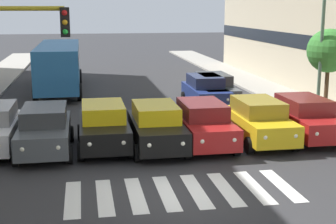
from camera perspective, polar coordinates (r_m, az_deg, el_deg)
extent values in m
plane|color=#2D2D30|center=(14.54, 1.57, -9.32)|extent=(180.00, 180.00, 0.00)
cube|color=silver|center=(15.45, 13.22, -8.32)|extent=(0.45, 2.80, 0.01)
cube|color=silver|center=(15.13, 10.05, -8.63)|extent=(0.45, 2.80, 0.01)
cube|color=silver|center=(14.86, 6.74, -8.92)|extent=(0.45, 2.80, 0.01)
cube|color=silver|center=(14.63, 3.32, -9.18)|extent=(0.45, 2.80, 0.01)
cube|color=silver|center=(14.46, -0.20, -9.43)|extent=(0.45, 2.80, 0.01)
cube|color=silver|center=(14.35, -3.79, -9.64)|extent=(0.45, 2.80, 0.01)
cube|color=silver|center=(14.29, -7.43, -9.81)|extent=(0.45, 2.80, 0.01)
cube|color=silver|center=(14.29, -11.09, -9.95)|extent=(0.45, 2.80, 0.01)
cube|color=maroon|center=(20.77, 15.75, -1.12)|extent=(1.80, 4.40, 0.80)
cube|color=maroon|center=(20.80, 15.62, 0.88)|extent=(1.58, 2.46, 0.60)
cylinder|color=black|center=(19.21, 15.12, -3.37)|extent=(0.22, 0.64, 0.64)
cylinder|color=black|center=(22.51, 16.17, -1.17)|extent=(0.22, 0.64, 0.64)
cylinder|color=black|center=(21.79, 11.91, -1.39)|extent=(0.22, 0.64, 0.64)
sphere|color=white|center=(18.63, 17.00, -2.44)|extent=(0.18, 0.18, 0.18)
cube|color=gold|center=(19.84, 10.61, -1.47)|extent=(1.80, 4.40, 0.80)
cube|color=olive|center=(19.87, 10.49, 0.62)|extent=(1.58, 2.46, 0.60)
cylinder|color=black|center=(18.98, 14.65, -3.53)|extent=(0.22, 0.64, 0.64)
cylinder|color=black|center=(18.32, 9.51, -3.87)|extent=(0.22, 0.64, 0.64)
cylinder|color=black|center=(21.56, 11.46, -1.51)|extent=(0.22, 0.64, 0.64)
cylinder|color=black|center=(20.98, 6.88, -1.73)|extent=(0.22, 0.64, 0.64)
sphere|color=white|center=(18.12, 14.71, -2.71)|extent=(0.18, 0.18, 0.18)
sphere|color=white|center=(17.67, 11.30, -2.92)|extent=(0.18, 0.18, 0.18)
cube|color=maroon|center=(19.04, 4.13, -1.87)|extent=(1.80, 4.40, 0.80)
cube|color=maroon|center=(19.07, 4.02, 0.31)|extent=(1.58, 2.46, 0.60)
cylinder|color=black|center=(18.04, 8.02, -4.07)|extent=(0.22, 0.64, 0.64)
cylinder|color=black|center=(17.58, 2.41, -4.40)|extent=(0.22, 0.64, 0.64)
cylinder|color=black|center=(20.72, 5.55, -1.88)|extent=(0.22, 0.64, 0.64)
cylinder|color=black|center=(20.32, 0.65, -2.10)|extent=(0.22, 0.64, 0.64)
sphere|color=white|center=(17.17, 7.75, -3.23)|extent=(0.18, 0.18, 0.18)
sphere|color=white|center=(16.86, 4.02, -3.44)|extent=(0.18, 0.18, 0.18)
cube|color=black|center=(18.54, -1.37, -2.23)|extent=(1.80, 4.40, 0.80)
cube|color=yellow|center=(18.57, -1.47, 0.02)|extent=(1.58, 2.46, 0.60)
cylinder|color=black|center=(17.43, 2.30, -4.54)|extent=(0.22, 0.64, 0.64)
cylinder|color=black|center=(17.15, -3.61, -4.84)|extent=(0.22, 0.64, 0.64)
cylinder|color=black|center=(20.17, 0.54, -2.21)|extent=(0.22, 0.64, 0.64)
cylinder|color=black|center=(19.93, -4.55, -2.43)|extent=(0.22, 0.64, 0.64)
sphere|color=white|center=(16.57, 1.74, -3.69)|extent=(0.18, 0.18, 0.18)
sphere|color=white|center=(16.38, -2.22, -3.88)|extent=(0.18, 0.18, 0.18)
cube|color=black|center=(18.80, -7.54, -2.12)|extent=(1.80, 4.40, 0.80)
cube|color=yellow|center=(18.84, -7.63, 0.09)|extent=(1.58, 2.46, 0.60)
cylinder|color=black|center=(17.57, -4.34, -4.43)|extent=(0.22, 0.64, 0.64)
cylinder|color=black|center=(17.50, -10.24, -4.66)|extent=(0.22, 0.64, 0.64)
cylinder|color=black|center=(20.36, -5.17, -2.12)|extent=(0.22, 0.64, 0.64)
cylinder|color=black|center=(20.30, -10.24, -2.31)|extent=(0.22, 0.64, 0.64)
sphere|color=white|center=(16.74, -5.23, -3.57)|extent=(0.18, 0.18, 0.18)
sphere|color=white|center=(16.69, -9.18, -3.73)|extent=(0.18, 0.18, 0.18)
cube|color=#474C51|center=(18.64, -14.22, -2.53)|extent=(1.80, 4.40, 0.80)
cube|color=#343639|center=(18.67, -14.29, -0.29)|extent=(1.58, 2.46, 0.60)
cylinder|color=black|center=(17.30, -11.49, -4.91)|extent=(0.22, 0.64, 0.64)
cylinder|color=black|center=(17.45, -17.43, -5.09)|extent=(0.22, 0.64, 0.64)
cylinder|color=black|center=(20.09, -11.32, -2.50)|extent=(0.22, 0.64, 0.64)
cylinder|color=black|center=(20.22, -16.43, -2.68)|extent=(0.22, 0.64, 0.64)
sphere|color=white|center=(16.51, -12.74, -4.06)|extent=(0.18, 0.18, 0.18)
sphere|color=white|center=(16.61, -16.72, -4.18)|extent=(0.18, 0.18, 0.18)
cylinder|color=black|center=(18.05, -17.73, -4.54)|extent=(0.22, 0.64, 0.64)
cylinder|color=black|center=(20.83, -16.72, -2.27)|extent=(0.22, 0.64, 0.64)
cube|color=navy|center=(26.44, 4.45, 2.10)|extent=(1.80, 4.40, 0.80)
cube|color=#1D2547|center=(26.52, 4.37, 3.66)|extent=(1.58, 2.46, 0.60)
cylinder|color=black|center=(25.39, 7.22, 0.69)|extent=(0.22, 0.64, 0.64)
cylinder|color=black|center=(24.92, 3.26, 0.55)|extent=(0.22, 0.64, 0.64)
cylinder|color=black|center=(28.12, 5.48, 1.85)|extent=(0.22, 0.64, 0.64)
cylinder|color=black|center=(27.70, 1.88, 1.75)|extent=(0.22, 0.64, 0.64)
sphere|color=white|center=(24.55, 7.00, 1.45)|extent=(0.18, 0.18, 0.18)
sphere|color=white|center=(24.24, 4.40, 1.37)|extent=(0.18, 0.18, 0.18)
cube|color=#474C51|center=(27.13, 5.41, 2.34)|extent=(1.80, 4.40, 0.80)
cube|color=#343639|center=(27.21, 5.33, 3.86)|extent=(1.58, 2.46, 0.60)
cylinder|color=black|center=(26.09, 8.14, 0.98)|extent=(0.22, 0.64, 0.64)
cylinder|color=black|center=(25.60, 4.31, 0.85)|extent=(0.22, 0.64, 0.64)
cylinder|color=black|center=(28.82, 6.36, 2.09)|extent=(0.22, 0.64, 0.64)
cylinder|color=black|center=(28.37, 2.86, 1.99)|extent=(0.22, 0.64, 0.64)
sphere|color=white|center=(25.25, 7.96, 1.72)|extent=(0.18, 0.18, 0.18)
sphere|color=white|center=(24.93, 5.44, 1.65)|extent=(0.18, 0.18, 0.18)
cube|color=#286BAD|center=(32.26, -12.63, 5.51)|extent=(2.50, 10.50, 2.50)
cube|color=black|center=(32.20, -12.67, 6.48)|extent=(2.52, 9.87, 0.80)
cylinder|color=black|center=(28.76, -10.32, 2.31)|extent=(0.28, 1.00, 1.00)
cylinder|color=black|center=(28.89, -15.28, 2.11)|extent=(0.28, 1.00, 1.00)
cylinder|color=black|center=(35.51, -10.31, 4.16)|extent=(0.28, 1.00, 1.00)
cylinder|color=black|center=(35.61, -14.34, 4.00)|extent=(0.28, 1.00, 1.00)
cube|color=black|center=(13.11, -11.98, 10.26)|extent=(0.24, 0.28, 0.76)
sphere|color=red|center=(12.96, -12.04, 11.30)|extent=(0.14, 0.14, 0.14)
sphere|color=orange|center=(12.96, -12.00, 10.24)|extent=(0.14, 0.14, 0.14)
sphere|color=green|center=(12.97, -11.95, 9.18)|extent=(0.14, 0.14, 0.14)
cylinder|color=#4C6B56|center=(24.00, 17.54, 7.50)|extent=(0.16, 0.16, 6.92)
cylinder|color=#513823|center=(25.03, 18.05, 2.54)|extent=(0.20, 0.20, 2.50)
sphere|color=#387F33|center=(24.81, 18.34, 6.83)|extent=(2.11, 2.11, 2.11)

